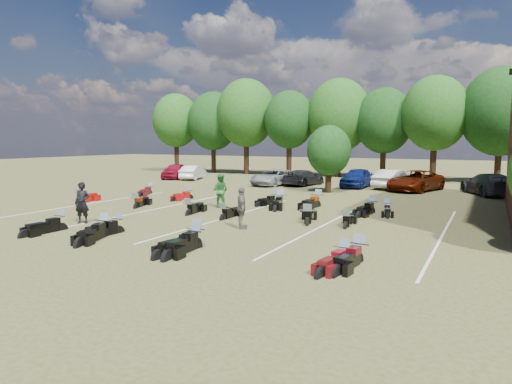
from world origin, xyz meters
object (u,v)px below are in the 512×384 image
Objects in this scene: motorcycle_14 at (150,194)px; person_grey at (242,208)px; car_4 at (357,178)px; person_black at (82,203)px; person_green at (220,191)px; motorcycle_3 at (196,248)px; car_0 at (175,171)px; motorcycle_0 at (61,230)px; motorcycle_7 at (80,203)px.

person_grey is at bearing -50.27° from motorcycle_14.
car_4 is 23.03m from person_black.
person_green is 0.77× the size of motorcycle_3.
person_black is 11.67m from motorcycle_14.
person_black reaches higher than car_4.
person_grey is at bearing 120.58° from person_green.
car_0 is 24.71m from person_black.
person_green is at bearing 75.53° from motorcycle_0.
motorcycle_3 reaches higher than motorcycle_0.
person_green is 0.85× the size of motorcycle_0.
motorcycle_7 is (-5.99, 6.34, 0.00)m from motorcycle_0.
car_4 is at bearing -114.47° from person_green.
car_4 is 19.72m from person_grey.
motorcycle_7 reaches higher than motorcycle_14.
motorcycle_0 is at bearing -104.44° from car_4.
person_grey reaches higher than motorcycle_14.
car_4 is 2.40× the size of person_green.
person_black is at bearing 72.20° from person_grey.
car_4 is 16.56m from motorcycle_14.
car_4 is 2.28× the size of motorcycle_14.
car_0 is 26.34m from motorcycle_0.
person_green is (14.41, -14.67, 0.20)m from car_0.
person_grey is (18.60, -19.68, 0.15)m from car_0.
person_black is 7.84m from person_green.
person_green reaches higher than motorcycle_14.
motorcycle_3 is at bearing 1.94° from motorcycle_0.
person_grey is at bearing -88.31° from car_4.
person_grey is 14.73m from motorcycle_14.
motorcycle_7 is 1.10× the size of motorcycle_14.
motorcycle_3 is (0.44, -23.52, -0.79)m from car_4.
person_grey reaches higher than motorcycle_0.
motorcycle_7 is (-8.55, -2.50, -0.97)m from person_green.
motorcycle_7 is at bearing 6.95° from person_green.
motorcycle_0 is (0.43, -1.60, -0.97)m from person_black.
motorcycle_14 is (-7.97, 3.27, -0.97)m from person_green.
car_4 is (18.39, 0.03, 0.02)m from car_0.
car_0 is 2.35× the size of person_black.
person_green is 1.05× the size of person_grey.
car_4 reaches higher than motorcycle_14.
person_black is at bearing 129.66° from motorcycle_7.
person_grey reaches higher than motorcycle_7.
car_0 is at bearing -178.80° from car_4.
car_0 is 30.11m from motorcycle_3.
person_grey is at bearing -65.77° from car_0.
motorcycle_3 is 17.30m from motorcycle_14.
motorcycle_3 is (7.42, -1.57, -0.97)m from person_black.
motorcycle_0 is 1.11× the size of motorcycle_14.
motorcycle_7 is at bearing -124.98° from car_4.
person_grey is 0.82× the size of motorcycle_7.
car_0 reaches higher than motorcycle_14.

